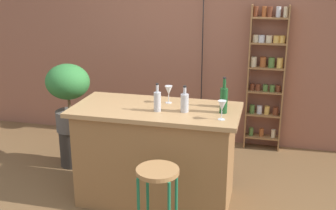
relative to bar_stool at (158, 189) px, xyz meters
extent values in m
cube|color=#8C5642|center=(-0.21, 2.35, 0.90)|extent=(6.40, 0.10, 2.80)
cube|color=olive|center=(-0.21, 0.70, -0.06)|extent=(1.39, 0.68, 0.88)
cube|color=#A87F51|center=(-0.21, 0.70, 0.41)|extent=(1.51, 0.74, 0.04)
cylinder|color=#196642|center=(-0.12, 0.12, -0.18)|extent=(0.02, 0.02, 0.64)
cylinder|color=#196642|center=(0.12, 0.12, -0.18)|extent=(0.02, 0.02, 0.64)
cylinder|color=#9E7042|center=(0.00, 0.00, 0.16)|extent=(0.33, 0.33, 0.03)
cube|color=olive|center=(0.53, 2.21, 0.38)|extent=(0.02, 0.15, 1.75)
cube|color=olive|center=(0.94, 2.21, 0.38)|extent=(0.02, 0.15, 1.75)
cube|color=olive|center=(0.73, 2.21, -0.35)|extent=(0.40, 0.15, 0.02)
cylinder|color=#4C7033|center=(0.60, 2.20, -0.29)|extent=(0.05, 0.05, 0.10)
cylinder|color=#994C23|center=(0.73, 2.21, -0.29)|extent=(0.05, 0.05, 0.10)
cylinder|color=beige|center=(0.87, 2.20, -0.29)|extent=(0.05, 0.05, 0.10)
cube|color=olive|center=(0.73, 2.21, -0.06)|extent=(0.40, 0.15, 0.02)
cylinder|color=#4C7033|center=(0.59, 2.21, 0.00)|extent=(0.06, 0.06, 0.10)
cylinder|color=silver|center=(0.68, 2.21, 0.00)|extent=(0.06, 0.06, 0.10)
cylinder|color=gold|center=(0.77, 2.21, 0.00)|extent=(0.06, 0.06, 0.10)
cylinder|color=brown|center=(0.87, 2.20, 0.00)|extent=(0.06, 0.06, 0.10)
cube|color=olive|center=(0.73, 2.21, 0.23)|extent=(0.40, 0.15, 0.02)
cylinder|color=brown|center=(0.58, 2.22, 0.28)|extent=(0.06, 0.06, 0.08)
cylinder|color=brown|center=(0.65, 2.21, 0.28)|extent=(0.06, 0.06, 0.08)
cylinder|color=#4C7033|center=(0.73, 2.20, 0.28)|extent=(0.06, 0.06, 0.08)
cylinder|color=#4C7033|center=(0.82, 2.20, 0.28)|extent=(0.06, 0.06, 0.08)
cylinder|color=brown|center=(0.89, 2.21, 0.28)|extent=(0.06, 0.06, 0.08)
cube|color=olive|center=(0.73, 2.21, 0.52)|extent=(0.40, 0.15, 0.02)
cylinder|color=beige|center=(0.58, 2.20, 0.59)|extent=(0.07, 0.07, 0.12)
cylinder|color=#994C23|center=(0.69, 2.22, 0.59)|extent=(0.07, 0.07, 0.12)
cylinder|color=#4C7033|center=(0.78, 2.20, 0.59)|extent=(0.07, 0.07, 0.12)
cylinder|color=gold|center=(0.88, 2.21, 0.59)|extent=(0.07, 0.07, 0.12)
cube|color=olive|center=(0.73, 2.21, 0.81)|extent=(0.40, 0.15, 0.02)
cylinder|color=beige|center=(0.58, 2.21, 0.87)|extent=(0.07, 0.07, 0.08)
cylinder|color=silver|center=(0.65, 2.20, 0.87)|extent=(0.07, 0.07, 0.08)
cylinder|color=beige|center=(0.74, 2.20, 0.87)|extent=(0.07, 0.07, 0.08)
cylinder|color=gold|center=(0.82, 2.21, 0.87)|extent=(0.07, 0.07, 0.08)
cylinder|color=gold|center=(0.89, 2.21, 0.87)|extent=(0.07, 0.07, 0.08)
cube|color=olive|center=(0.73, 2.21, 1.11)|extent=(0.40, 0.15, 0.02)
cylinder|color=brown|center=(0.57, 2.20, 1.17)|extent=(0.05, 0.05, 0.12)
cylinder|color=#994C23|center=(0.66, 2.21, 1.17)|extent=(0.05, 0.05, 0.12)
cylinder|color=brown|center=(0.72, 2.20, 1.17)|extent=(0.05, 0.05, 0.12)
cylinder|color=silver|center=(0.82, 2.21, 1.17)|extent=(0.05, 0.05, 0.12)
cylinder|color=beige|center=(0.90, 2.21, 1.17)|extent=(0.05, 0.05, 0.12)
cylinder|color=#2D2823|center=(-1.33, 1.19, -0.29)|extent=(0.28, 0.28, 0.42)
cylinder|color=#514C47|center=(-1.33, 1.19, 0.04)|extent=(0.31, 0.31, 0.23)
cylinder|color=brown|center=(-1.33, 1.19, 0.23)|extent=(0.03, 0.03, 0.16)
ellipsoid|color=#2D7033|center=(-1.33, 1.19, 0.48)|extent=(0.48, 0.43, 0.39)
cylinder|color=#194C23|center=(0.40, 0.70, 0.54)|extent=(0.07, 0.07, 0.22)
cylinder|color=#194C23|center=(0.40, 0.70, 0.69)|extent=(0.03, 0.03, 0.09)
cylinder|color=black|center=(0.40, 0.70, 0.74)|extent=(0.03, 0.03, 0.01)
cylinder|color=#236638|center=(0.39, 0.87, 0.51)|extent=(0.07, 0.07, 0.17)
cylinder|color=#236638|center=(0.39, 0.87, 0.63)|extent=(0.03, 0.03, 0.07)
cylinder|color=black|center=(0.39, 0.87, 0.66)|extent=(0.03, 0.03, 0.01)
cylinder|color=#B2B2B7|center=(-0.17, 0.61, 0.51)|extent=(0.06, 0.06, 0.17)
cylinder|color=#B2B2B7|center=(-0.17, 0.61, 0.63)|extent=(0.02, 0.02, 0.07)
cylinder|color=black|center=(-0.17, 0.61, 0.67)|extent=(0.03, 0.03, 0.01)
cylinder|color=#B2B2B7|center=(0.07, 0.65, 0.51)|extent=(0.07, 0.07, 0.16)
cylinder|color=#B2B2B7|center=(0.07, 0.65, 0.62)|extent=(0.03, 0.03, 0.06)
cylinder|color=black|center=(0.07, 0.65, 0.65)|extent=(0.03, 0.03, 0.01)
cylinder|color=silver|center=(0.41, 0.52, 0.43)|extent=(0.06, 0.06, 0.00)
cylinder|color=silver|center=(0.41, 0.52, 0.47)|extent=(0.01, 0.01, 0.07)
cone|color=silver|center=(0.41, 0.52, 0.55)|extent=(0.07, 0.07, 0.08)
cylinder|color=silver|center=(-0.13, 0.87, 0.43)|extent=(0.06, 0.06, 0.00)
cylinder|color=silver|center=(-0.13, 0.87, 0.47)|extent=(0.01, 0.01, 0.07)
cone|color=silver|center=(-0.13, 0.87, 0.55)|extent=(0.07, 0.07, 0.08)
cylinder|color=black|center=(-0.05, 2.24, 0.59)|extent=(0.01, 0.01, 2.17)
camera|label=1|loc=(0.76, -2.72, 1.57)|focal=44.18mm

